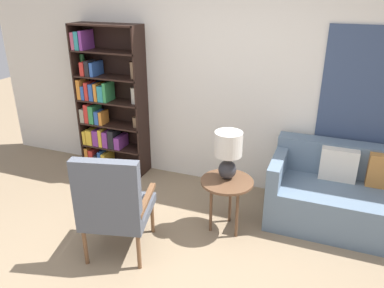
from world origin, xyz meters
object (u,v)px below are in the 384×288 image
object	(u,v)px
bookshelf	(106,106)
armchair	(113,203)
table_lamp	(228,151)
side_table	(227,186)
couch	(358,198)

from	to	relation	value
bookshelf	armchair	bearing A→B (deg)	-55.71
table_lamp	bookshelf	bearing A→B (deg)	157.66
side_table	table_lamp	xyz separation A→B (m)	(-0.02, 0.05, 0.35)
armchair	couch	xyz separation A→B (m)	(2.01, 1.30, -0.25)
table_lamp	side_table	bearing A→B (deg)	-72.48
couch	side_table	bearing A→B (deg)	-155.22
couch	side_table	size ratio (longest dim) A/B	3.08
bookshelf	table_lamp	xyz separation A→B (m)	(1.84, -0.76, -0.00)
bookshelf	couch	size ratio (longest dim) A/B	1.09
armchair	side_table	xyz separation A→B (m)	(0.80, 0.74, -0.07)
armchair	table_lamp	size ratio (longest dim) A/B	2.14
bookshelf	table_lamp	world-z (taller)	bookshelf
bookshelf	side_table	xyz separation A→B (m)	(1.86, -0.81, -0.36)
couch	table_lamp	distance (m)	1.43
side_table	couch	bearing A→B (deg)	24.78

